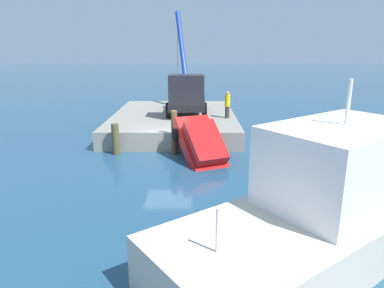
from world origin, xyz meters
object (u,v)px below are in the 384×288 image
object	(u,v)px
salvaged_car	(204,150)
moored_yacht	(376,204)
dock_worker	(227,105)
crane_truck	(186,93)

from	to	relation	value
salvaged_car	moored_yacht	bearing A→B (deg)	42.59
dock_worker	moored_yacht	world-z (taller)	moored_yacht
salvaged_car	crane_truck	bearing A→B (deg)	-171.95
crane_truck	salvaged_car	world-z (taller)	crane_truck
dock_worker	crane_truck	bearing A→B (deg)	-116.42
moored_yacht	crane_truck	bearing A→B (deg)	-153.65
dock_worker	salvaged_car	xyz separation A→B (m)	(5.78, -1.65, -1.30)
salvaged_car	moored_yacht	size ratio (longest dim) A/B	0.30
crane_truck	moored_yacht	xyz separation A→B (m)	(13.03, 6.46, -1.88)
dock_worker	moored_yacht	xyz separation A→B (m)	(11.71, 3.80, -1.33)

